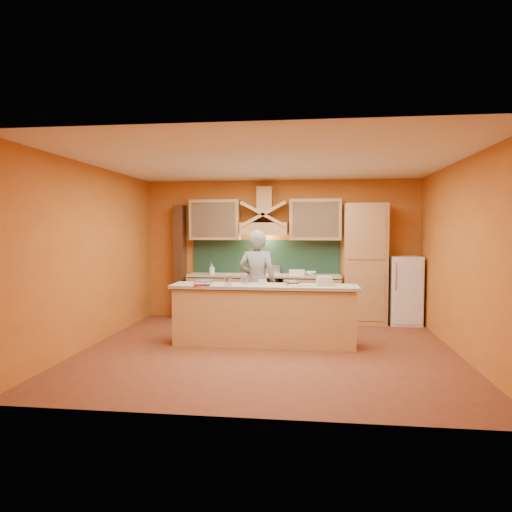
# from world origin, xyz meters

# --- Properties ---
(floor) EXTENTS (5.50, 5.00, 0.01)m
(floor) POSITION_xyz_m (0.00, 0.00, 0.00)
(floor) COLOR brown
(floor) RESTS_ON ground
(ceiling) EXTENTS (5.50, 5.00, 0.01)m
(ceiling) POSITION_xyz_m (0.00, 0.00, 2.80)
(ceiling) COLOR white
(ceiling) RESTS_ON wall_back
(wall_back) EXTENTS (5.50, 0.02, 2.80)m
(wall_back) POSITION_xyz_m (0.00, 2.50, 1.40)
(wall_back) COLOR #C46C26
(wall_back) RESTS_ON floor
(wall_front) EXTENTS (5.50, 0.02, 2.80)m
(wall_front) POSITION_xyz_m (0.00, -2.50, 1.40)
(wall_front) COLOR #C46C26
(wall_front) RESTS_ON floor
(wall_left) EXTENTS (0.02, 5.00, 2.80)m
(wall_left) POSITION_xyz_m (-2.75, 0.00, 1.40)
(wall_left) COLOR #C46C26
(wall_left) RESTS_ON floor
(wall_right) EXTENTS (0.02, 5.00, 2.80)m
(wall_right) POSITION_xyz_m (2.75, 0.00, 1.40)
(wall_right) COLOR #C46C26
(wall_right) RESTS_ON floor
(base_cabinet_left) EXTENTS (1.10, 0.60, 0.86)m
(base_cabinet_left) POSITION_xyz_m (-1.25, 2.20, 0.43)
(base_cabinet_left) COLOR tan
(base_cabinet_left) RESTS_ON floor
(base_cabinet_right) EXTENTS (1.10, 0.60, 0.86)m
(base_cabinet_right) POSITION_xyz_m (0.65, 2.20, 0.43)
(base_cabinet_right) COLOR tan
(base_cabinet_right) RESTS_ON floor
(counter_top) EXTENTS (3.00, 0.62, 0.04)m
(counter_top) POSITION_xyz_m (-0.30, 2.20, 0.90)
(counter_top) COLOR #B3AA97
(counter_top) RESTS_ON base_cabinet_left
(stove) EXTENTS (0.60, 0.58, 0.90)m
(stove) POSITION_xyz_m (-0.30, 2.20, 0.45)
(stove) COLOR black
(stove) RESTS_ON floor
(backsplash) EXTENTS (3.00, 0.03, 0.70)m
(backsplash) POSITION_xyz_m (-0.30, 2.48, 1.25)
(backsplash) COLOR #173325
(backsplash) RESTS_ON wall_back
(range_hood) EXTENTS (0.92, 0.50, 0.24)m
(range_hood) POSITION_xyz_m (-0.30, 2.25, 1.82)
(range_hood) COLOR tan
(range_hood) RESTS_ON wall_back
(hood_chimney) EXTENTS (0.30, 0.30, 0.50)m
(hood_chimney) POSITION_xyz_m (-0.30, 2.35, 2.40)
(hood_chimney) COLOR tan
(hood_chimney) RESTS_ON wall_back
(upper_cabinet_left) EXTENTS (1.00, 0.35, 0.80)m
(upper_cabinet_left) POSITION_xyz_m (-1.30, 2.33, 2.00)
(upper_cabinet_left) COLOR tan
(upper_cabinet_left) RESTS_ON wall_back
(upper_cabinet_right) EXTENTS (1.00, 0.35, 0.80)m
(upper_cabinet_right) POSITION_xyz_m (0.70, 2.33, 2.00)
(upper_cabinet_right) COLOR tan
(upper_cabinet_right) RESTS_ON wall_back
(pantry_column) EXTENTS (0.80, 0.60, 2.30)m
(pantry_column) POSITION_xyz_m (1.65, 2.20, 1.15)
(pantry_column) COLOR tan
(pantry_column) RESTS_ON floor
(fridge) EXTENTS (0.58, 0.60, 1.30)m
(fridge) POSITION_xyz_m (2.40, 2.20, 0.65)
(fridge) COLOR white
(fridge) RESTS_ON floor
(trim_column_left) EXTENTS (0.20, 0.30, 2.30)m
(trim_column_left) POSITION_xyz_m (-2.05, 2.35, 1.15)
(trim_column_left) COLOR #472816
(trim_column_left) RESTS_ON floor
(island_body) EXTENTS (2.80, 0.55, 0.88)m
(island_body) POSITION_xyz_m (-0.10, 0.30, 0.44)
(island_body) COLOR #E1B473
(island_body) RESTS_ON floor
(island_top) EXTENTS (2.90, 0.62, 0.05)m
(island_top) POSITION_xyz_m (-0.10, 0.30, 0.92)
(island_top) COLOR #B3AA97
(island_top) RESTS_ON island_body
(person) EXTENTS (0.70, 0.50, 1.80)m
(person) POSITION_xyz_m (-0.29, 0.96, 0.90)
(person) COLOR gray
(person) RESTS_ON floor
(pot_large) EXTENTS (0.30, 0.30, 0.16)m
(pot_large) POSITION_xyz_m (-0.43, 2.09, 0.98)
(pot_large) COLOR silver
(pot_large) RESTS_ON stove
(pot_small) EXTENTS (0.23, 0.23, 0.13)m
(pot_small) POSITION_xyz_m (-0.24, 2.36, 0.97)
(pot_small) COLOR silver
(pot_small) RESTS_ON stove
(soap_bottle_a) EXTENTS (0.12, 0.12, 0.21)m
(soap_bottle_a) POSITION_xyz_m (-1.32, 2.07, 1.02)
(soap_bottle_a) COLOR silver
(soap_bottle_a) RESTS_ON counter_top
(soap_bottle_b) EXTENTS (0.14, 0.14, 0.26)m
(soap_bottle_b) POSITION_xyz_m (-1.36, 2.19, 1.05)
(soap_bottle_b) COLOR #325E89
(soap_bottle_b) RESTS_ON counter_top
(bowl_back) EXTENTS (0.30, 0.30, 0.07)m
(bowl_back) POSITION_xyz_m (0.61, 2.21, 0.96)
(bowl_back) COLOR white
(bowl_back) RESTS_ON counter_top
(dish_rack) EXTENTS (0.30, 0.24, 0.11)m
(dish_rack) POSITION_xyz_m (0.35, 2.08, 0.97)
(dish_rack) COLOR white
(dish_rack) RESTS_ON counter_top
(book_lower) EXTENTS (0.33, 0.39, 0.03)m
(book_lower) POSITION_xyz_m (-1.18, 0.13, 0.96)
(book_lower) COLOR #B44041
(book_lower) RESTS_ON island_top
(book_upper) EXTENTS (0.28, 0.35, 0.02)m
(book_upper) POSITION_xyz_m (-1.19, 0.43, 0.98)
(book_upper) COLOR #3E628A
(book_upper) RESTS_ON island_top
(jar_large) EXTENTS (0.14, 0.14, 0.14)m
(jar_large) POSITION_xyz_m (-0.42, 0.41, 1.02)
(jar_large) COLOR white
(jar_large) RESTS_ON island_top
(jar_small) EXTENTS (0.12, 0.12, 0.14)m
(jar_small) POSITION_xyz_m (-0.64, 0.14, 1.02)
(jar_small) COLOR silver
(jar_small) RESTS_ON island_top
(kitchen_scale) EXTENTS (0.14, 0.14, 0.10)m
(kitchen_scale) POSITION_xyz_m (-0.14, 0.35, 0.99)
(kitchen_scale) COLOR silver
(kitchen_scale) RESTS_ON island_top
(mixing_bowl) EXTENTS (0.33, 0.33, 0.06)m
(mixing_bowl) POSITION_xyz_m (0.34, 0.40, 0.98)
(mixing_bowl) COLOR silver
(mixing_bowl) RESTS_ON island_top
(cloth) EXTENTS (0.32, 0.29, 0.02)m
(cloth) POSITION_xyz_m (0.44, 0.25, 0.95)
(cloth) COLOR beige
(cloth) RESTS_ON island_top
(grocery_bag_a) EXTENTS (0.25, 0.21, 0.14)m
(grocery_bag_a) POSITION_xyz_m (0.83, 0.35, 1.01)
(grocery_bag_a) COLOR beige
(grocery_bag_a) RESTS_ON island_top
(grocery_bag_b) EXTENTS (0.18, 0.15, 0.10)m
(grocery_bag_b) POSITION_xyz_m (0.79, 0.30, 1.00)
(grocery_bag_b) COLOR beige
(grocery_bag_b) RESTS_ON island_top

